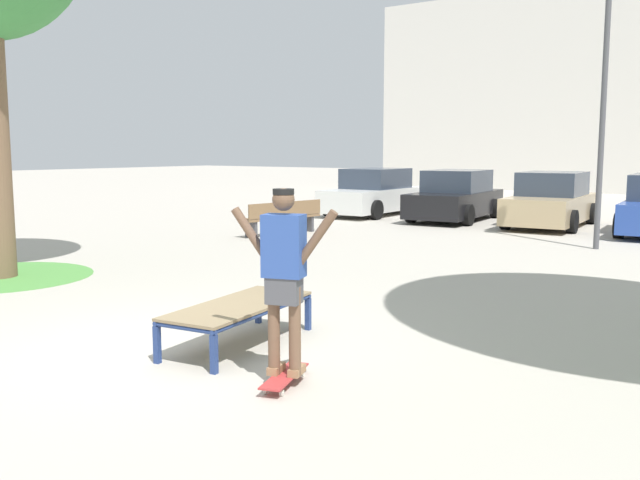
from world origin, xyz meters
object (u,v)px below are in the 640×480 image
(car_white, at_px, (374,194))
(skater, at_px, (284,268))
(car_black, at_px, (456,197))
(park_bench, at_px, (282,217))
(skateboard, at_px, (285,377))
(skate_box, at_px, (239,308))
(car_tan, at_px, (551,201))
(light_post, at_px, (605,66))

(car_white, bearing_deg, skater, -61.10)
(car_black, height_order, park_bench, car_black)
(skateboard, distance_m, car_white, 16.60)
(skate_box, relative_size, car_white, 0.47)
(park_bench, bearing_deg, skate_box, -53.52)
(skater, height_order, car_tan, skater)
(skateboard, relative_size, car_black, 0.19)
(car_white, relative_size, park_bench, 1.74)
(car_tan, height_order, light_post, light_post)
(skateboard, relative_size, park_bench, 0.34)
(skater, xyz_separation_m, car_tan, (-2.27, 14.48, -0.38))
(car_white, bearing_deg, light_post, -25.85)
(car_white, relative_size, car_black, 0.98)
(park_bench, bearing_deg, car_tan, 50.34)
(car_black, bearing_deg, car_tan, -0.75)
(skateboard, bearing_deg, car_tan, 98.90)
(skate_box, relative_size, light_post, 0.34)
(skate_box, xyz_separation_m, skateboard, (1.21, -0.71, -0.34))
(car_black, bearing_deg, skate_box, -74.11)
(skater, height_order, car_white, skater)
(car_black, xyz_separation_m, park_bench, (-1.95, -5.86, -0.24))
(skate_box, height_order, car_black, car_black)
(light_post, bearing_deg, car_tan, 120.12)
(skate_box, height_order, skater, skater)
(car_tan, bearing_deg, skater, -81.10)
(car_white, distance_m, car_black, 2.87)
(skater, bearing_deg, light_post, 90.29)
(skater, height_order, car_black, skater)
(car_black, distance_m, car_tan, 2.88)
(car_black, bearing_deg, car_white, 179.84)
(skater, relative_size, light_post, 0.29)
(car_tan, distance_m, park_bench, 7.56)
(car_tan, bearing_deg, park_bench, -129.66)
(park_bench, bearing_deg, car_black, 71.61)
(skateboard, xyz_separation_m, park_bench, (-7.09, 8.66, 0.37))
(skate_box, distance_m, light_post, 10.59)
(skate_box, xyz_separation_m, car_tan, (-1.05, 13.77, 0.28))
(skater, xyz_separation_m, park_bench, (-7.09, 8.66, -0.62))
(car_white, bearing_deg, car_tan, -0.46)
(skate_box, xyz_separation_m, car_white, (-6.81, 13.82, 0.28))
(skateboard, xyz_separation_m, skater, (-0.00, 0.00, 0.99))
(car_tan, bearing_deg, light_post, -59.88)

